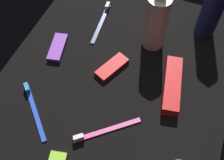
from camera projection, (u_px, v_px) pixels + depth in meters
The scene contains 9 objects.
ground_plane at pixel (112, 87), 79.29cm from camera, with size 84.00×64.00×1.20cm, color black.
lotion_bottle at pixel (212, 11), 82.22cm from camera, with size 6.19×6.19×20.49cm.
bodywash_bottle at pixel (156, 22), 79.72cm from camera, with size 6.64×6.64×19.93cm.
toothbrush_pink at pixel (103, 131), 70.77cm from camera, with size 12.64×14.43×2.10cm.
toothbrush_blue at pixel (34, 108), 74.33cm from camera, with size 13.50×13.66×2.10cm.
toothbrush_navy at pixel (102, 20), 91.86cm from camera, with size 18.03×2.89×2.10cm.
toothpaste_box_red at pixel (172, 85), 77.04cm from camera, with size 17.60×4.40×3.20cm, color red.
snack_bar_purple at pixel (58, 48), 85.40cm from camera, with size 10.40×4.00×1.50cm, color purple.
snack_bar_red at pixel (112, 67), 81.39cm from camera, with size 10.40×4.00×1.50cm, color red.
Camera 1 is at (-38.51, -15.45, 67.00)cm, focal length 44.82 mm.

